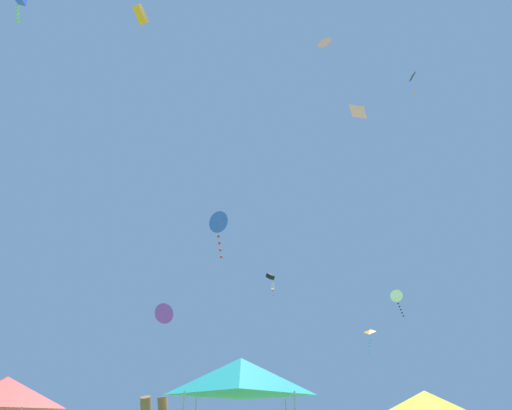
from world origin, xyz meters
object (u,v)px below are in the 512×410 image
Objects in this scene: kite_orange_box at (141,15)px; kite_white_delta at (397,297)px; kite_pink_delta at (324,42)px; kite_pink_diamond at (358,111)px; canopy_tent_yellow at (426,403)px; canopy_tent_teal at (241,376)px; kite_blue_delta at (218,223)px; canopy_tent_red at (4,392)px; kite_black_box at (270,277)px; kite_purple_delta at (165,313)px; kite_orange_diamond at (370,333)px; kite_white_box at (273,286)px; kite_black_diamond at (412,77)px.

kite_orange_box is 0.46× the size of kite_white_delta.
kite_pink_delta is 20.58m from kite_white_delta.
canopy_tent_yellow is at bearing 61.15° from kite_pink_diamond.
kite_blue_delta is (-1.98, 11.95, 11.37)m from canopy_tent_teal.
kite_black_box reaches higher than canopy_tent_red.
canopy_tent_yellow is at bearing 22.22° from kite_orange_box.
kite_blue_delta reaches higher than canopy_tent_teal.
kite_blue_delta is at bearing 118.23° from kite_pink_diamond.
kite_purple_delta is (-13.19, 11.01, 6.26)m from canopy_tent_yellow.
canopy_tent_yellow is 8.41m from canopy_tent_teal.
kite_orange_diamond is at bearing 21.16° from kite_purple_delta.
kite_blue_delta is at bearing 139.06° from canopy_tent_yellow.
canopy_tent_yellow is 3.14× the size of kite_orange_box.
kite_orange_box is 1.69× the size of kite_white_box.
kite_pink_diamond is at bearing -118.85° from canopy_tent_yellow.
kite_black_diamond is at bearing 26.04° from kite_orange_box.
canopy_tent_red is at bearing -138.14° from kite_white_delta.
kite_black_box is (-9.56, 14.17, -10.13)m from kite_black_diamond.
kite_orange_diamond is 23.18m from kite_pink_diamond.
kite_pink_diamond is (-5.53, -21.93, 5.07)m from kite_orange_diamond.
canopy_tent_teal is at bearing -95.93° from kite_black_box.
canopy_tent_teal is 23.47m from kite_black_box.
canopy_tent_teal is 16.61m from kite_blue_delta.
kite_white_delta is (14.25, 6.32, -3.47)m from kite_blue_delta.
kite_orange_diamond is at bearing 75.86° from kite_pink_diamond.
kite_black_box is at bearing 124.03° from kite_black_diamond.
kite_purple_delta is at bearing 155.48° from kite_black_diamond.
canopy_tent_red is 28.26m from kite_white_delta.
kite_orange_box is at bearing -164.11° from canopy_tent_teal.
kite_blue_delta is at bearing -36.87° from kite_purple_delta.
canopy_tent_teal is 11.76m from kite_pink_diamond.
kite_black_diamond is at bearing 29.97° from canopy_tent_teal.
kite_blue_delta is (5.84, 11.68, 11.86)m from canopy_tent_red.
kite_pink_diamond is at bearing -88.89° from kite_pink_delta.
kite_white_delta is 10.73m from kite_black_box.
kite_white_box is at bearing -88.97° from kite_black_box.
canopy_tent_red is 0.85× the size of canopy_tent_teal.
kite_white_box is (-8.26, -2.56, 3.23)m from kite_orange_diamond.
canopy_tent_teal is at bearing -146.32° from kite_pink_delta.
kite_pink_delta reaches higher than kite_orange_diamond.
kite_black_diamond reaches higher than kite_orange_box.
kite_pink_delta reaches higher than kite_black_box.
canopy_tent_teal reaches higher than canopy_tent_yellow.
kite_blue_delta is 1.56× the size of kite_white_delta.
kite_black_box reaches higher than kite_white_box.
kite_pink_diamond is (4.95, -0.97, 10.63)m from canopy_tent_teal.
kite_purple_delta reaches higher than canopy_tent_red.
kite_pink_diamond is at bearing -5.50° from canopy_tent_red.
canopy_tent_yellow is 18.25m from kite_white_box.
kite_black_diamond is at bearing -24.52° from kite_purple_delta.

